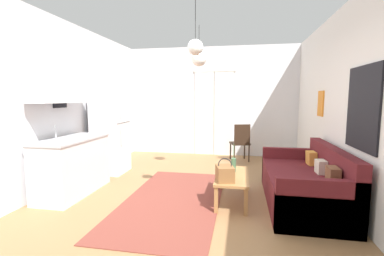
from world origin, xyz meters
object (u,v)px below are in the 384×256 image
object	(u,v)px
accent_chair	(241,141)
pendant_lamp_near	(195,47)
coffee_table	(232,178)
refrigerator	(111,133)
handbag	(225,173)
pendant_lamp_far	(199,59)
couch	(307,185)
bamboo_vase	(234,165)

from	to	relation	value
accent_chair	pendant_lamp_near	distance (m)	3.40
coffee_table	refrigerator	distance (m)	2.75
handbag	pendant_lamp_far	world-z (taller)	pendant_lamp_far
pendant_lamp_near	pendant_lamp_far	world-z (taller)	same
coffee_table	pendant_lamp_far	world-z (taller)	pendant_lamp_far
pendant_lamp_near	refrigerator	bearing A→B (deg)	143.72
couch	accent_chair	bearing A→B (deg)	111.11
pendant_lamp_near	coffee_table	bearing A→B (deg)	37.36
handbag	pendant_lamp_near	world-z (taller)	pendant_lamp_near
bamboo_vase	refrigerator	size ratio (longest dim) A/B	0.27
refrigerator	accent_chair	bearing A→B (deg)	29.06
bamboo_vase	pendant_lamp_near	bearing A→B (deg)	-133.62
accent_chair	bamboo_vase	bearing A→B (deg)	70.49
handbag	couch	bearing A→B (deg)	18.15
coffee_table	handbag	bearing A→B (deg)	-106.57
handbag	accent_chair	size ratio (longest dim) A/B	0.37
couch	refrigerator	distance (m)	3.72
handbag	refrigerator	world-z (taller)	refrigerator
couch	coffee_table	world-z (taller)	couch
accent_chair	refrigerator	bearing A→B (deg)	11.88
couch	handbag	distance (m)	1.23
coffee_table	handbag	xyz separation A→B (m)	(-0.09, -0.31, 0.16)
refrigerator	accent_chair	distance (m)	2.98
bamboo_vase	pendant_lamp_far	bearing A→B (deg)	125.33
handbag	pendant_lamp_far	xyz separation A→B (m)	(-0.59, 1.44, 1.74)
couch	pendant_lamp_far	distance (m)	2.82
handbag	pendant_lamp_near	distance (m)	1.71
coffee_table	refrigerator	xyz separation A→B (m)	(-2.48, 1.09, 0.46)
handbag	bamboo_vase	bearing A→B (deg)	77.47
couch	accent_chair	xyz separation A→B (m)	(-0.95, 2.46, 0.21)
refrigerator	handbag	bearing A→B (deg)	-30.36
pendant_lamp_near	pendant_lamp_far	distance (m)	1.51
refrigerator	pendant_lamp_far	size ratio (longest dim) A/B	2.16
couch	pendant_lamp_near	distance (m)	2.48
couch	bamboo_vase	world-z (taller)	couch
coffee_table	accent_chair	distance (m)	2.54
pendant_lamp_far	bamboo_vase	bearing A→B (deg)	-54.67
refrigerator	pendant_lamp_near	xyz separation A→B (m)	(1.99, -1.46, 1.37)
pendant_lamp_far	handbag	bearing A→B (deg)	-67.74
refrigerator	accent_chair	size ratio (longest dim) A/B	1.78
pendant_lamp_far	coffee_table	bearing A→B (deg)	-58.82
bamboo_vase	handbag	xyz separation A→B (m)	(-0.10, -0.46, -0.00)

